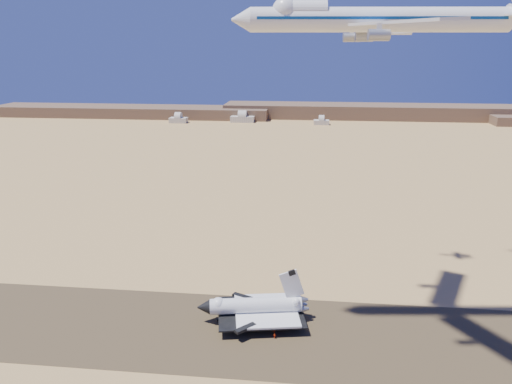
# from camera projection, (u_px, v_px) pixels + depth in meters

# --- Properties ---
(ground) EXTENTS (1200.00, 1200.00, 0.00)m
(ground) POSITION_uv_depth(u_px,v_px,m) (222.00, 331.00, 169.65)
(ground) COLOR tan
(ground) RESTS_ON ground
(runway) EXTENTS (600.00, 50.00, 0.06)m
(runway) POSITION_uv_depth(u_px,v_px,m) (222.00, 331.00, 169.64)
(runway) COLOR brown
(runway) RESTS_ON ground
(ridgeline) EXTENTS (960.00, 90.00, 18.00)m
(ridgeline) POSITION_uv_depth(u_px,v_px,m) (340.00, 113.00, 663.51)
(ridgeline) COLOR brown
(ridgeline) RESTS_ON ground
(hangars) EXTENTS (200.50, 29.50, 30.00)m
(hangars) POSITION_uv_depth(u_px,v_px,m) (239.00, 119.00, 631.48)
(hangars) COLOR beige
(hangars) RESTS_ON ground
(shuttle) EXTENTS (39.13, 28.62, 19.26)m
(shuttle) POSITION_uv_depth(u_px,v_px,m) (255.00, 307.00, 174.81)
(shuttle) COLOR silver
(shuttle) RESTS_ON runway
(carrier_747) EXTENTS (90.21, 69.42, 22.42)m
(carrier_747) POSITION_uv_depth(u_px,v_px,m) (370.00, 19.00, 145.76)
(carrier_747) COLOR silver
(crew_a) EXTENTS (0.45, 0.62, 1.59)m
(crew_a) POSITION_uv_depth(u_px,v_px,m) (273.00, 329.00, 169.15)
(crew_a) COLOR #EB440D
(crew_a) RESTS_ON runway
(crew_b) EXTENTS (0.51, 0.81, 1.60)m
(crew_b) POSITION_uv_depth(u_px,v_px,m) (275.00, 331.00, 168.28)
(crew_b) COLOR #EB440D
(crew_b) RESTS_ON runway
(crew_c) EXTENTS (1.26, 1.04, 1.92)m
(crew_c) POSITION_uv_depth(u_px,v_px,m) (275.00, 336.00, 164.97)
(crew_c) COLOR #EB440D
(crew_c) RESTS_ON runway
(chase_jet_e) EXTENTS (15.26, 8.22, 3.80)m
(chase_jet_e) POSITION_uv_depth(u_px,v_px,m) (395.00, 33.00, 195.04)
(chase_jet_e) COLOR silver
(chase_jet_f) EXTENTS (14.56, 8.22, 3.66)m
(chase_jet_f) POSITION_uv_depth(u_px,v_px,m) (470.00, 15.00, 198.48)
(chase_jet_f) COLOR silver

